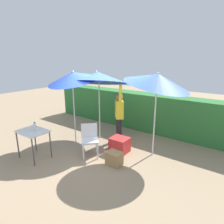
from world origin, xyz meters
The scene contains 11 objects.
ground_plane centered at (0.00, 0.00, 0.00)m, with size 24.00×24.00×0.00m, color #9E8466.
hedge_row centered at (0.00, 2.27, 0.69)m, with size 8.00×0.70×1.37m, color #2D7033.
umbrella_rainbow centered at (1.24, 0.57, 2.10)m, with size 1.75×1.72×2.43m.
umbrella_orange centered at (-1.08, -0.17, 2.10)m, with size 1.55×1.55×2.42m.
umbrella_yellow centered at (-0.76, 0.59, 2.04)m, with size 1.98×1.96×2.46m.
person_vendor centered at (0.00, 0.69, 0.93)m, with size 0.44×0.47×1.88m.
chair_plastic centered at (-0.18, -0.51, 0.51)m, with size 0.62×0.62×0.89m.
cooler_box centered at (0.39, 0.14, 0.21)m, with size 0.51×0.43×0.43m, color red.
crate_cardboard centered at (0.68, -0.54, 0.18)m, with size 0.38×0.30×0.35m, color #9E7A4C.
folding_table centered at (-1.30, -1.50, 0.68)m, with size 0.80×0.60×0.78m.
bottle_water centered at (-1.25, -1.45, 0.89)m, with size 0.07×0.07×0.24m.
Camera 1 is at (3.18, -4.10, 2.65)m, focal length 30.71 mm.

